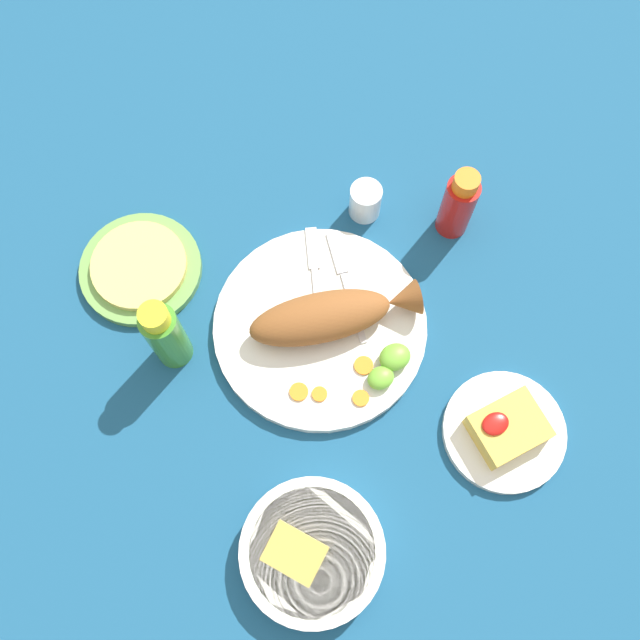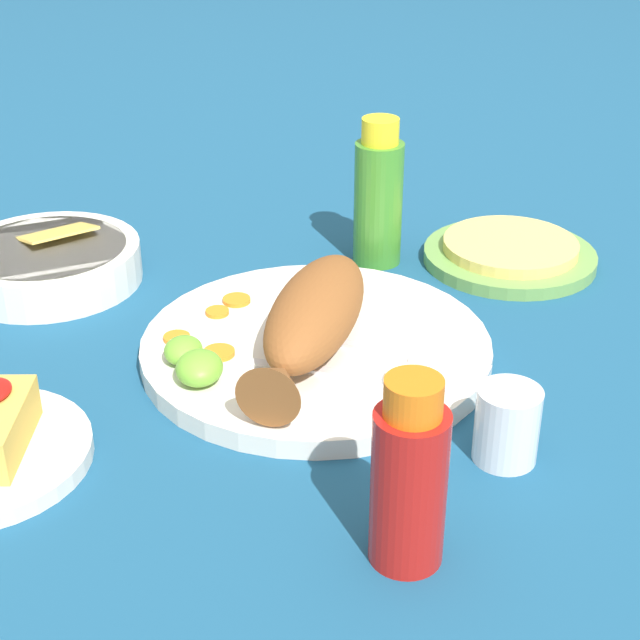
# 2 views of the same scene
# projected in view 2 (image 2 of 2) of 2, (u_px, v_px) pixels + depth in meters

# --- Properties ---
(ground_plane) EXTENTS (4.00, 4.00, 0.00)m
(ground_plane) POSITION_uv_depth(u_px,v_px,m) (320.00, 356.00, 0.90)
(ground_plane) COLOR navy
(main_plate) EXTENTS (0.32, 0.32, 0.02)m
(main_plate) POSITION_uv_depth(u_px,v_px,m) (320.00, 348.00, 0.90)
(main_plate) COLOR silver
(main_plate) RESTS_ON ground_plane
(fried_fish) EXTENTS (0.26, 0.13, 0.06)m
(fried_fish) POSITION_uv_depth(u_px,v_px,m) (316.00, 318.00, 0.86)
(fried_fish) COLOR brown
(fried_fish) RESTS_ON main_plate
(fork_near) EXTENTS (0.08, 0.18, 0.00)m
(fork_near) POSITION_uv_depth(u_px,v_px,m) (406.00, 355.00, 0.86)
(fork_near) COLOR silver
(fork_near) RESTS_ON main_plate
(fork_far) EXTENTS (0.06, 0.18, 0.00)m
(fork_far) POSITION_uv_depth(u_px,v_px,m) (378.00, 377.00, 0.83)
(fork_far) COLOR silver
(fork_far) RESTS_ON main_plate
(carrot_slice_near) EXTENTS (0.03, 0.03, 0.00)m
(carrot_slice_near) POSITION_uv_depth(u_px,v_px,m) (240.00, 300.00, 0.96)
(carrot_slice_near) COLOR orange
(carrot_slice_near) RESTS_ON main_plate
(carrot_slice_mid) EXTENTS (0.02, 0.02, 0.00)m
(carrot_slice_mid) POSITION_uv_depth(u_px,v_px,m) (221.00, 312.00, 0.93)
(carrot_slice_mid) COLOR orange
(carrot_slice_mid) RESTS_ON main_plate
(carrot_slice_far) EXTENTS (0.02, 0.02, 0.00)m
(carrot_slice_far) POSITION_uv_depth(u_px,v_px,m) (180.00, 340.00, 0.89)
(carrot_slice_far) COLOR orange
(carrot_slice_far) RESTS_ON main_plate
(carrot_slice_extra) EXTENTS (0.03, 0.03, 0.00)m
(carrot_slice_extra) POSITION_uv_depth(u_px,v_px,m) (223.00, 353.00, 0.87)
(carrot_slice_extra) COLOR orange
(carrot_slice_extra) RESTS_ON main_plate
(lime_wedge_main) EXTENTS (0.04, 0.03, 0.02)m
(lime_wedge_main) POSITION_uv_depth(u_px,v_px,m) (187.00, 350.00, 0.85)
(lime_wedge_main) COLOR #6BB233
(lime_wedge_main) RESTS_ON main_plate
(lime_wedge_side) EXTENTS (0.05, 0.04, 0.03)m
(lime_wedge_side) POSITION_uv_depth(u_px,v_px,m) (204.00, 368.00, 0.82)
(lime_wedge_side) COLOR #6BB233
(lime_wedge_side) RESTS_ON main_plate
(hot_sauce_bottle_red) EXTENTS (0.05, 0.05, 0.14)m
(hot_sauce_bottle_red) POSITION_uv_depth(u_px,v_px,m) (415.00, 479.00, 0.63)
(hot_sauce_bottle_red) COLOR #B21914
(hot_sauce_bottle_red) RESTS_ON ground_plane
(hot_sauce_bottle_green) EXTENTS (0.05, 0.05, 0.16)m
(hot_sauce_bottle_green) POSITION_uv_depth(u_px,v_px,m) (382.00, 197.00, 1.05)
(hot_sauce_bottle_green) COLOR #3D8428
(hot_sauce_bottle_green) RESTS_ON ground_plane
(salt_cup) EXTENTS (0.05, 0.05, 0.06)m
(salt_cup) POSITION_uv_depth(u_px,v_px,m) (511.00, 429.00, 0.75)
(salt_cup) COLOR silver
(salt_cup) RESTS_ON ground_plane
(guacamole_bowl) EXTENTS (0.19, 0.19, 0.05)m
(guacamole_bowl) POSITION_uv_depth(u_px,v_px,m) (51.00, 261.00, 1.03)
(guacamole_bowl) COLOR white
(guacamole_bowl) RESTS_ON ground_plane
(tortilla_plate) EXTENTS (0.19, 0.19, 0.01)m
(tortilla_plate) POSITION_uv_depth(u_px,v_px,m) (513.00, 257.00, 1.08)
(tortilla_plate) COLOR #6B9E4C
(tortilla_plate) RESTS_ON ground_plane
(tortilla_stack) EXTENTS (0.15, 0.15, 0.01)m
(tortilla_stack) POSITION_uv_depth(u_px,v_px,m) (514.00, 246.00, 1.07)
(tortilla_stack) COLOR #E0C666
(tortilla_stack) RESTS_ON tortilla_plate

